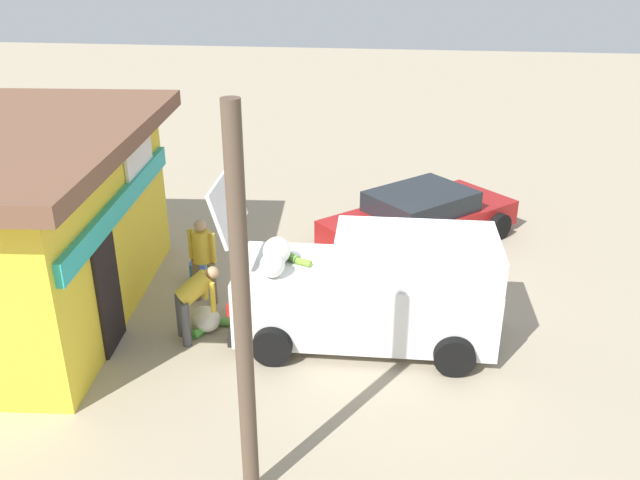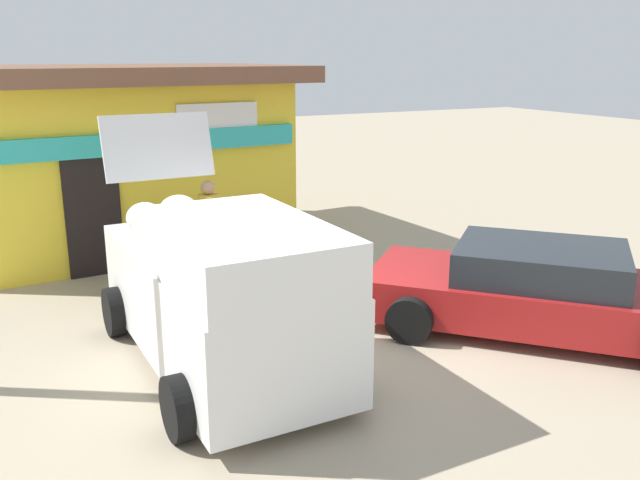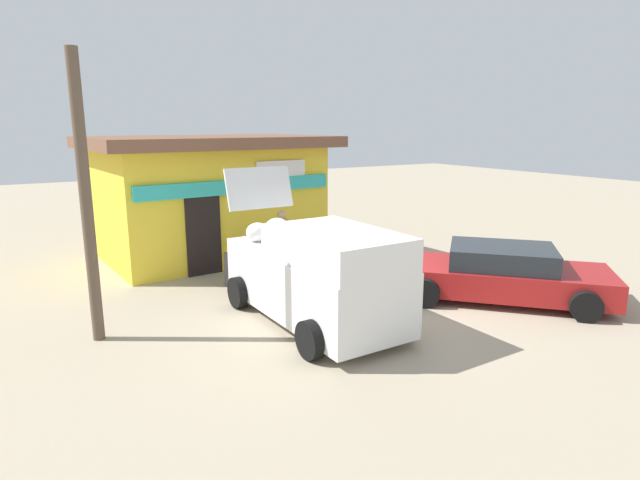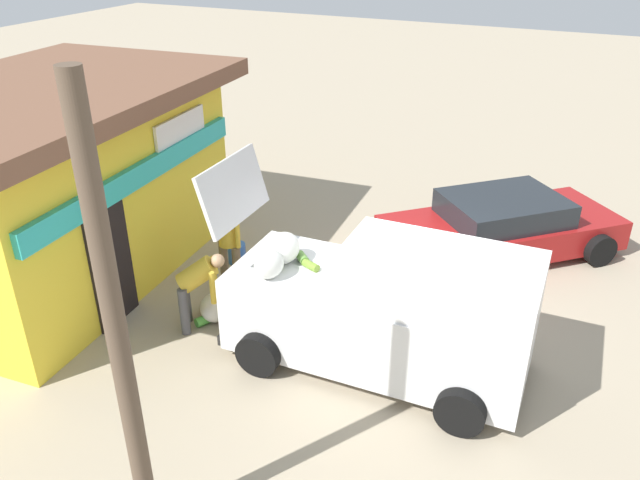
{
  "view_description": "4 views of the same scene",
  "coord_description": "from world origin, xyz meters",
  "views": [
    {
      "loc": [
        -11.28,
        -0.36,
        6.34
      ],
      "look_at": [
        0.72,
        1.04,
        0.81
      ],
      "focal_mm": 37.92,
      "sensor_mm": 36.0,
      "label": 1
    },
    {
      "loc": [
        -3.78,
        -7.27,
        3.6
      ],
      "look_at": [
        0.45,
        1.02,
        1.06
      ],
      "focal_mm": 38.29,
      "sensor_mm": 36.0,
      "label": 2
    },
    {
      "loc": [
        -6.25,
        -8.21,
        3.71
      ],
      "look_at": [
        -0.4,
        1.44,
        1.21
      ],
      "focal_mm": 29.32,
      "sensor_mm": 36.0,
      "label": 3
    },
    {
      "loc": [
        -8.51,
        -2.35,
        5.89
      ],
      "look_at": [
        -0.25,
        1.47,
        1.15
      ],
      "focal_mm": 35.5,
      "sensor_mm": 36.0,
      "label": 4
    }
  ],
  "objects": [
    {
      "name": "utility_pole",
      "position": [
        -5.11,
        1.21,
        2.46
      ],
      "size": [
        0.2,
        0.2,
        4.92
      ],
      "primitive_type": "cylinder",
      "color": "brown",
      "rests_on": "ground_plane"
    },
    {
      "name": "parked_sedan",
      "position": [
        2.71,
        -0.96,
        0.56
      ],
      "size": [
        4.39,
        4.52,
        1.17
      ],
      "color": "maroon",
      "rests_on": "ground_plane"
    },
    {
      "name": "customer_bending",
      "position": [
        -1.75,
        2.88,
        0.8
      ],
      "size": [
        0.72,
        0.76,
        1.28
      ],
      "color": "#4C4C51",
      "rests_on": "ground_plane"
    },
    {
      "name": "storefront_bar",
      "position": [
        -1.25,
        6.04,
        1.75
      ],
      "size": [
        6.76,
        4.82,
        3.39
      ],
      "color": "yellow",
      "rests_on": "ground_plane"
    },
    {
      "name": "ground_plane",
      "position": [
        0.0,
        0.0,
        0.0
      ],
      "size": [
        60.0,
        60.0,
        0.0
      ],
      "primitive_type": "plane",
      "color": "tan"
    },
    {
      "name": "vendor_standing",
      "position": [
        -0.51,
        3.06,
        0.96
      ],
      "size": [
        0.42,
        0.55,
        1.66
      ],
      "color": "#726047",
      "rests_on": "ground_plane"
    },
    {
      "name": "delivery_van",
      "position": [
        -1.42,
        -0.1,
        0.95
      ],
      "size": [
        2.12,
        4.53,
        2.8
      ],
      "color": "white",
      "rests_on": "ground_plane"
    },
    {
      "name": "unloaded_banana_pile",
      "position": [
        -1.46,
        2.78,
        0.18
      ],
      "size": [
        0.77,
        0.77,
        0.4
      ],
      "color": "silver",
      "rests_on": "ground_plane"
    },
    {
      "name": "paint_bucket",
      "position": [
        0.28,
        3.43,
        0.19
      ],
      "size": [
        0.33,
        0.33,
        0.39
      ],
      "primitive_type": "cylinder",
      "color": "blue",
      "rests_on": "ground_plane"
    }
  ]
}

